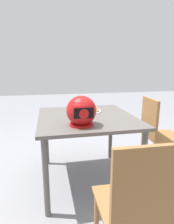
% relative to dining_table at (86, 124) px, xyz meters
% --- Properties ---
extents(ground_plane, '(14.00, 14.00, 0.00)m').
position_rel_dining_table_xyz_m(ground_plane, '(0.00, 0.00, -0.66)').
color(ground_plane, gray).
extents(dining_table, '(0.99, 1.04, 0.75)m').
position_rel_dining_table_xyz_m(dining_table, '(0.00, 0.00, 0.00)').
color(dining_table, '#5B5651').
rests_on(dining_table, ground).
extents(pizza_plate, '(0.31, 0.31, 0.01)m').
position_rel_dining_table_xyz_m(pizza_plate, '(-0.05, -0.19, 0.09)').
color(pizza_plate, white).
rests_on(pizza_plate, dining_table).
extents(pizza, '(0.27, 0.27, 0.05)m').
position_rel_dining_table_xyz_m(pizza, '(-0.05, -0.19, 0.11)').
color(pizza, tan).
rests_on(pizza, pizza_plate).
extents(motorcycle_helmet, '(0.26, 0.26, 0.26)m').
position_rel_dining_table_xyz_m(motorcycle_helmet, '(0.11, 0.30, 0.21)').
color(motorcycle_helmet, '#B21414').
rests_on(motorcycle_helmet, dining_table).
extents(chair_side, '(0.43, 0.43, 0.90)m').
position_rel_dining_table_xyz_m(chair_side, '(-0.85, -0.04, -0.15)').
color(chair_side, '#996638').
rests_on(chair_side, ground).
extents(chair_far, '(0.41, 0.41, 0.90)m').
position_rel_dining_table_xyz_m(chair_far, '(-0.07, 1.06, -0.15)').
color(chair_far, '#996638').
rests_on(chair_far, ground).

